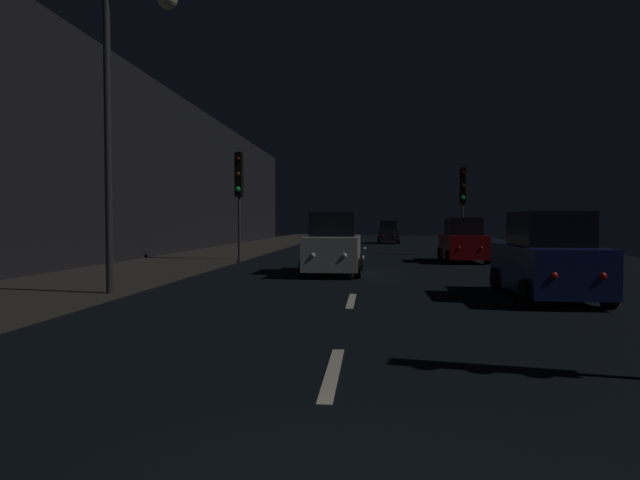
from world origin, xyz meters
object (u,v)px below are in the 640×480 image
(traffic_light_far_right, at_px, (463,192))
(car_approaching_headlights, at_px, (333,246))
(car_parked_right_near, at_px, (547,259))
(car_distant_taillights, at_px, (388,233))
(car_parked_right_far, at_px, (463,242))
(streetlamp_overhead, at_px, (128,94))
(traffic_light_far_left, at_px, (239,183))

(traffic_light_far_right, relative_size, car_approaching_headlights, 1.12)
(car_parked_right_near, bearing_deg, car_distant_taillights, 4.73)
(car_parked_right_far, bearing_deg, streetlamp_overhead, 143.08)
(car_approaching_headlights, bearing_deg, traffic_light_far_left, -135.45)
(car_distant_taillights, bearing_deg, car_parked_right_far, -172.67)
(car_distant_taillights, bearing_deg, traffic_light_far_left, 162.23)
(car_approaching_headlights, xyz_separation_m, car_distant_taillights, (2.63, 26.29, -0.09))
(traffic_light_far_left, distance_m, streetlamp_overhead, 11.02)
(traffic_light_far_right, relative_size, traffic_light_far_left, 0.98)
(car_parked_right_far, bearing_deg, car_distant_taillights, 7.33)
(car_distant_taillights, bearing_deg, car_approaching_headlights, 174.28)
(car_approaching_headlights, xyz_separation_m, car_parked_right_far, (5.25, 5.92, -0.06))
(traffic_light_far_left, relative_size, car_distant_taillights, 1.26)
(car_approaching_headlights, height_order, car_parked_right_far, car_approaching_headlights)
(car_approaching_headlights, bearing_deg, car_parked_right_near, 44.22)
(traffic_light_far_left, distance_m, car_approaching_headlights, 6.70)
(streetlamp_overhead, xyz_separation_m, car_approaching_headlights, (4.10, 6.52, -3.62))
(car_approaching_headlights, distance_m, car_distant_taillights, 26.42)
(streetlamp_overhead, relative_size, car_parked_right_near, 1.74)
(traffic_light_far_left, distance_m, car_distant_taillights, 23.09)
(traffic_light_far_left, xyz_separation_m, streetlamp_overhead, (0.27, -10.96, 1.15))
(car_parked_right_far, bearing_deg, car_approaching_headlights, 138.44)
(streetlamp_overhead, bearing_deg, car_distant_taillights, 78.41)
(traffic_light_far_right, relative_size, streetlamp_overhead, 0.67)
(car_parked_right_near, distance_m, car_distant_taillights, 31.80)
(car_parked_right_near, bearing_deg, car_parked_right_far, 0.00)
(streetlamp_overhead, distance_m, car_distant_taillights, 33.70)
(traffic_light_far_right, relative_size, car_distant_taillights, 1.23)
(traffic_light_far_left, relative_size, car_parked_right_near, 1.20)
(streetlamp_overhead, bearing_deg, traffic_light_far_left, 91.43)
(car_parked_right_far, bearing_deg, car_parked_right_near, -180.00)
(traffic_light_far_right, distance_m, car_approaching_headlights, 12.62)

